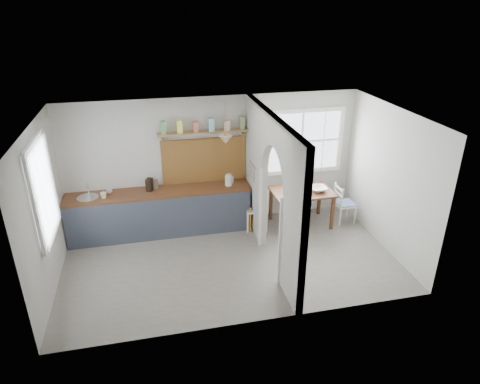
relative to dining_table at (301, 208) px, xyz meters
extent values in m
cube|color=gray|center=(-1.67, -1.03, -0.37)|extent=(5.80, 3.20, 0.01)
cube|color=#B8B8B8|center=(-1.67, -1.03, 2.23)|extent=(5.80, 3.20, 0.01)
cube|color=#B8B8B8|center=(-1.67, 0.57, 0.93)|extent=(5.80, 0.01, 2.60)
cube|color=#B8B8B8|center=(-1.67, -2.63, 0.93)|extent=(5.80, 0.01, 2.60)
cube|color=#B8B8B8|center=(-4.57, -1.03, 0.93)|extent=(0.01, 3.20, 2.60)
cube|color=#B8B8B8|center=(1.23, -1.03, 0.93)|extent=(0.01, 3.20, 2.60)
cube|color=#B8B8B8|center=(-0.97, -2.23, 0.93)|extent=(0.12, 0.80, 2.60)
cube|color=#B8B8B8|center=(-0.97, -0.03, 0.93)|extent=(0.12, 1.20, 2.60)
cube|color=#B8B8B8|center=(-0.97, -1.23, 1.70)|extent=(0.12, 1.20, 1.05)
cube|color=brown|center=(-2.80, 0.27, 0.50)|extent=(3.50, 0.60, 0.05)
cube|color=#525869|center=(-2.80, -0.01, 0.05)|extent=(3.50, 0.03, 0.85)
cube|color=black|center=(-2.80, 0.32, 0.05)|extent=(3.46, 0.45, 0.85)
cylinder|color=silver|center=(-4.10, 0.27, 0.52)|extent=(0.40, 0.40, 0.02)
cube|color=brown|center=(-1.87, 0.55, 0.98)|extent=(1.65, 0.03, 0.90)
cube|color=olive|center=(-1.87, 0.46, 1.58)|extent=(1.75, 0.20, 0.03)
cube|color=#469653|center=(-2.62, 0.46, 1.68)|extent=(0.09, 0.09, 0.18)
cube|color=#CEDE40|center=(-2.32, 0.46, 1.68)|extent=(0.09, 0.09, 0.18)
cube|color=#BA563F|center=(-2.02, 0.46, 1.68)|extent=(0.09, 0.09, 0.18)
cube|color=#74B5B7|center=(-1.72, 0.46, 1.68)|extent=(0.09, 0.09, 0.18)
cube|color=tan|center=(-1.43, 0.46, 1.68)|extent=(0.09, 0.09, 0.18)
cube|color=olive|center=(-1.13, 0.46, 1.68)|extent=(0.09, 0.09, 0.18)
cone|color=#ECE2C6|center=(-1.52, 0.12, 1.51)|extent=(0.26, 0.26, 0.16)
cylinder|color=silver|center=(-1.06, -0.13, 1.08)|extent=(0.02, 0.50, 0.02)
imported|color=#ECEFCE|center=(-3.81, 0.18, 0.58)|extent=(0.16, 0.16, 0.11)
imported|color=silver|center=(-3.71, 0.38, 0.57)|extent=(0.15, 0.15, 0.09)
cube|color=black|center=(-2.96, 0.35, 0.65)|extent=(0.16, 0.18, 0.24)
cylinder|color=#6E654F|center=(-2.85, 0.41, 0.62)|extent=(0.14, 0.14, 0.18)
cube|color=#D41D59|center=(-1.09, -0.04, -0.10)|extent=(0.02, 0.03, 0.50)
cube|color=orange|center=(-1.09, -0.10, -0.12)|extent=(0.02, 0.03, 0.56)
imported|color=white|center=(0.31, -0.06, 0.42)|extent=(0.35, 0.35, 0.08)
imported|color=#70A56C|center=(-0.18, -0.17, 0.41)|extent=(0.11, 0.11, 0.08)
cylinder|color=#383635|center=(-0.29, -0.02, 0.38)|extent=(0.22, 0.22, 0.02)
imported|color=#674877|center=(0.13, 0.24, 0.48)|extent=(0.24, 0.24, 0.21)
camera|label=1|loc=(-2.91, -7.30, 3.91)|focal=32.00mm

